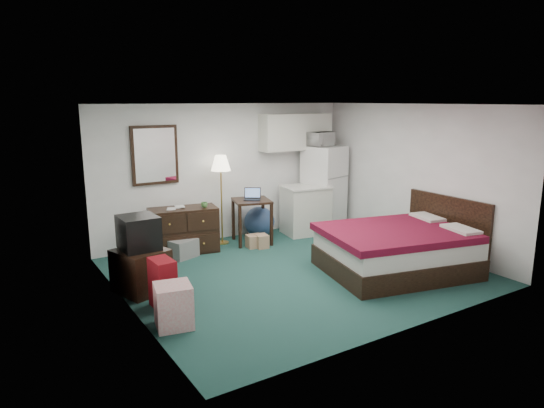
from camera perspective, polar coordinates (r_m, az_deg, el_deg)
floor at (r=7.47m, az=2.64°, el=-7.93°), size 5.00×4.50×0.01m
ceiling at (r=7.02m, az=2.84°, el=11.62°), size 5.00×4.50×0.01m
walls at (r=7.14m, az=2.73°, el=1.53°), size 5.01×4.51×2.50m
mirror at (r=8.46m, az=-13.63°, el=5.62°), size 0.80×0.06×1.00m
upper_cabinets at (r=9.57m, az=2.81°, el=8.47°), size 1.50×0.35×0.70m
headboard at (r=8.39m, az=19.93°, el=-2.48°), size 0.06×1.56×1.00m
dresser at (r=8.41m, az=-10.36°, el=-3.04°), size 1.21×0.72×0.77m
floor_lamp at (r=8.73m, az=-5.96°, el=0.47°), size 0.38×0.38×1.61m
desk at (r=8.82m, az=-2.38°, el=-2.03°), size 0.78×0.78×0.80m
exercise_ball at (r=9.24m, az=-1.49°, el=-2.09°), size 0.67×0.67×0.58m
kitchen_counter at (r=9.44m, az=3.97°, el=-0.77°), size 0.92×0.75×0.91m
fridge at (r=9.79m, az=6.11°, el=1.92°), size 0.84×0.84×1.67m
bed at (r=7.59m, az=14.38°, el=-5.33°), size 2.38×2.04×0.67m
tv_stand at (r=6.88m, az=-15.15°, el=-7.56°), size 0.76×0.79×0.59m
suitcase at (r=6.29m, az=-12.73°, el=-9.12°), size 0.26×0.40×0.63m
retail_box at (r=5.79m, az=-11.51°, el=-11.65°), size 0.48×0.48×0.51m
file_bin at (r=8.20m, az=-10.41°, el=-5.16°), size 0.52×0.45×0.30m
cardboard_box_a at (r=8.61m, az=-2.10°, el=-4.38°), size 0.30×0.26×0.23m
cardboard_box_b at (r=8.59m, az=-1.22°, el=-4.39°), size 0.24×0.27×0.24m
laptop at (r=8.69m, az=-2.35°, el=1.14°), size 0.38×0.36×0.20m
crt_tv at (r=6.77m, az=-15.44°, el=-3.25°), size 0.51×0.54×0.45m
microwave at (r=9.60m, az=5.76°, el=7.79°), size 0.56×0.39×0.34m
book_a at (r=8.23m, az=-12.28°, el=0.04°), size 0.14×0.08×0.20m
book_b at (r=8.34m, az=-11.36°, el=0.27°), size 0.16×0.05×0.21m
mug at (r=8.28m, az=-7.98°, el=-0.02°), size 0.13×0.12×0.12m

